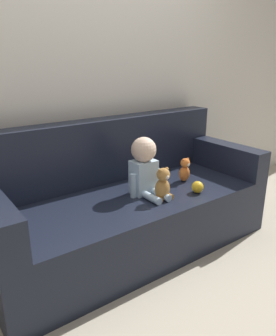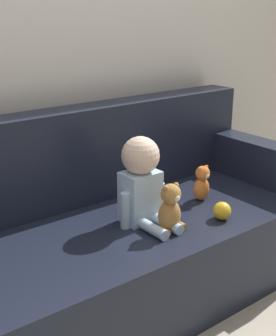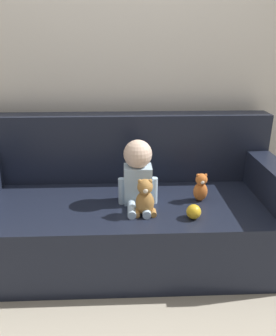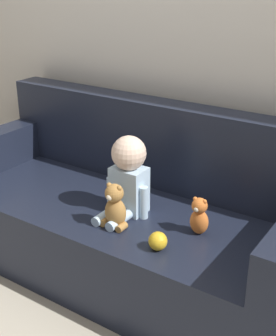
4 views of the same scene
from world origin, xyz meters
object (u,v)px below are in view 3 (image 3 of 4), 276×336
(person_baby, at_px, (138,173))
(teddy_bear_brown, at_px, (145,198))
(couch, at_px, (126,209))
(plush_toy_side, at_px, (201,187))
(toy_ball, at_px, (194,212))

(person_baby, relative_size, teddy_bear_brown, 1.79)
(couch, height_order, person_baby, couch)
(teddy_bear_brown, bearing_deg, plush_toy_side, 24.60)
(couch, xyz_separation_m, teddy_bear_brown, (0.11, -0.28, 0.22))
(couch, height_order, teddy_bear_brown, couch)
(plush_toy_side, distance_m, toy_ball, 0.25)
(couch, height_order, plush_toy_side, couch)
(person_baby, height_order, teddy_bear_brown, person_baby)
(plush_toy_side, height_order, toy_ball, plush_toy_side)
(person_baby, height_order, plush_toy_side, person_baby)
(couch, xyz_separation_m, toy_ball, (0.40, -0.34, 0.16))
(couch, relative_size, toy_ball, 23.73)
(plush_toy_side, xyz_separation_m, toy_ball, (-0.09, -0.23, -0.05))
(couch, relative_size, teddy_bear_brown, 8.92)
(toy_ball, bearing_deg, teddy_bear_brown, 168.36)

